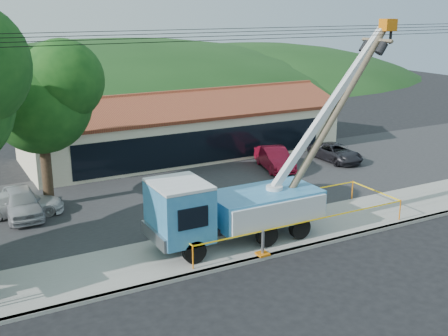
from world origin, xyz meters
TOP-DOWN VIEW (x-y plane):
  - ground at (0.00, 0.00)m, footprint 120.00×120.00m
  - curb at (0.00, 2.10)m, footprint 60.00×0.25m
  - sidewalk at (0.00, 4.00)m, footprint 60.00×4.00m
  - parking_lot at (0.00, 12.00)m, footprint 60.00×12.00m
  - strip_mall at (4.00, 19.98)m, footprint 22.50×8.53m
  - tree_lot at (-7.00, 13.00)m, footprint 6.30×5.60m
  - hill_center at (10.00, 55.00)m, footprint 89.60×64.00m
  - hill_east at (30.00, 55.00)m, footprint 72.80×52.00m
  - utility_truck at (-0.69, 4.08)m, footprint 12.44×4.30m
  - leaning_pole at (4.58, 3.98)m, footprint 6.85×1.98m
  - caution_tape at (2.23, 4.22)m, footprint 11.48×3.61m
  - car_silver at (-8.54, 12.14)m, footprint 1.77×4.31m
  - car_red at (7.51, 13.11)m, footprint 2.50×4.57m
  - car_white at (-8.54, 12.30)m, footprint 4.46×2.47m
  - car_dark at (12.33, 12.81)m, footprint 1.98×4.29m

SIDE VIEW (x-z plane):
  - ground at x=0.00m, z-range 0.00..0.00m
  - hill_center at x=10.00m, z-range -16.00..16.00m
  - hill_east at x=30.00m, z-range -13.00..13.00m
  - car_silver at x=-8.54m, z-range -0.73..0.73m
  - car_red at x=7.51m, z-range -0.71..0.71m
  - car_white at x=-8.54m, z-range -0.61..0.61m
  - car_dark at x=12.33m, z-range -0.60..0.60m
  - parking_lot at x=0.00m, z-range 0.00..0.10m
  - curb at x=0.00m, z-range 0.00..0.15m
  - sidewalk at x=0.00m, z-range 0.00..0.15m
  - caution_tape at x=2.23m, z-range 0.41..1.45m
  - strip_mall at x=4.00m, z-range -0.46..4.22m
  - utility_truck at x=-0.69m, z-range -2.95..6.75m
  - leaning_pole at x=4.58m, z-range 0.52..10.16m
  - tree_lot at x=-7.00m, z-range 1.74..10.68m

